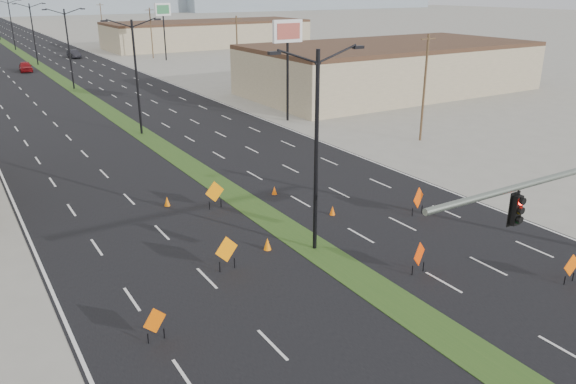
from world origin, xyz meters
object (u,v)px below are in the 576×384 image
construction_sign_2 (215,193)px  pole_sign_east_far (163,14)px  streetlight_3 (33,32)px  construction_sign_3 (419,255)px  construction_sign_1 (227,251)px  cone_2 (274,190)px  car_left (26,67)px  cone_1 (332,211)px  streetlight_1 (136,74)px  construction_sign_0 (155,322)px  streetlight_4 (11,23)px  construction_sign_4 (571,267)px  streetlight_0 (316,147)px  construction_sign_5 (418,199)px  cone_0 (267,244)px  streetlight_2 (69,46)px  pole_sign_east_near (288,39)px  car_mid (74,54)px  cone_3 (167,201)px

construction_sign_2 → pole_sign_east_far: size_ratio=0.18×
streetlight_3 → construction_sign_3: 88.87m
construction_sign_1 → cone_2: construction_sign_1 is taller
car_left → cone_1: (6.37, -73.23, -0.49)m
streetlight_3 → streetlight_1: bearing=-90.0°
construction_sign_0 → construction_sign_2: size_ratio=0.83×
car_left → streetlight_4: bearing=89.7°
cone_2 → construction_sign_4: bearing=-72.0°
streetlight_3 → cone_2: streetlight_3 is taller
streetlight_0 → construction_sign_1: size_ratio=5.71×
construction_sign_5 → streetlight_1: bearing=83.3°
cone_0 → pole_sign_east_far: size_ratio=0.07×
streetlight_2 → cone_2: bearing=-87.3°
construction_sign_2 → cone_1: size_ratio=3.08×
streetlight_3 → pole_sign_east_far: 21.79m
pole_sign_east_far → pole_sign_east_near: bearing=-113.1°
streetlight_0 → pole_sign_east_far: size_ratio=1.01×
pole_sign_east_near → pole_sign_east_far: size_ratio=0.98×
streetlight_4 → pole_sign_east_far: 39.43m
cone_0 → car_left: bearing=90.6°
streetlight_3 → pole_sign_east_near: 60.05m
cone_1 → pole_sign_east_far: (17.55, 75.54, 7.80)m
car_mid → construction_sign_5: size_ratio=2.55×
cone_0 → pole_sign_east_near: pole_sign_east_near is taller
car_left → car_mid: size_ratio=1.03×
streetlight_0 → cone_0: 5.63m
construction_sign_5 → pole_sign_east_far: bearing=58.1°
streetlight_3 → streetlight_4: same height
streetlight_0 → streetlight_2: size_ratio=1.00×
construction_sign_2 → streetlight_3: bearing=79.7°
streetlight_3 → pole_sign_east_near: (14.23, -58.29, 2.51)m
construction_sign_4 → cone_3: (-12.12, 18.65, -0.54)m
construction_sign_2 → cone_3: bearing=131.8°
car_left → cone_0: 75.25m
construction_sign_2 → cone_0: (-0.13, -6.58, -0.70)m
streetlight_0 → cone_1: streetlight_0 is taller
construction_sign_0 → pole_sign_east_far: 87.98m
streetlight_4 → cone_1: 109.00m
construction_sign_2 → construction_sign_4: (9.79, -16.73, -0.19)m
construction_sign_0 → construction_sign_1: construction_sign_1 is taller
pole_sign_east_near → cone_1: bearing=-116.1°
streetlight_1 → cone_2: streetlight_1 is taller
streetlight_3 → car_mid: 11.25m
streetlight_0 → construction_sign_1: (-4.84, 0.24, -4.38)m
streetlight_4 → construction_sign_4: bearing=-86.3°
construction_sign_4 → pole_sign_east_near: (6.44, 34.71, 7.08)m
construction_sign_3 → pole_sign_east_near: pole_sign_east_near is taller
cone_1 → pole_sign_east_far: 77.95m
construction_sign_2 → construction_sign_3: size_ratio=1.09×
streetlight_4 → car_mid: size_ratio=2.27×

